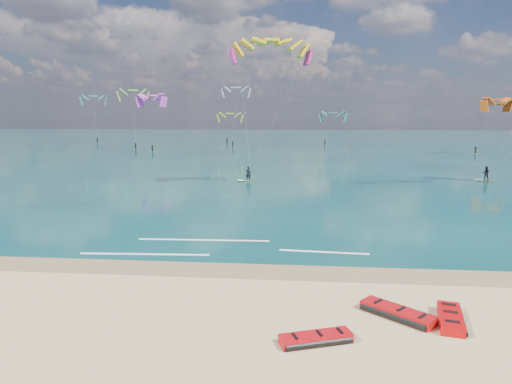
% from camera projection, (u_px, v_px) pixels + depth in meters
% --- Properties ---
extents(ground, '(320.00, 320.00, 0.00)m').
position_uv_depth(ground, '(264.00, 174.00, 58.96)').
color(ground, tan).
rests_on(ground, ground).
extents(wet_sand_strip, '(320.00, 2.40, 0.01)m').
position_uv_depth(wet_sand_strip, '(209.00, 269.00, 22.65)').
color(wet_sand_strip, brown).
rests_on(wet_sand_strip, ground).
extents(sea, '(320.00, 200.00, 0.04)m').
position_uv_depth(sea, '(282.00, 143.00, 121.77)').
color(sea, '#093436').
rests_on(sea, ground).
extents(packed_kite_left, '(2.85, 1.85, 0.37)m').
position_uv_depth(packed_kite_left, '(316.00, 343.00, 15.38)').
color(packed_kite_left, '#BC0A10').
rests_on(packed_kite_left, ground).
extents(packed_kite_mid, '(3.07, 2.87, 0.43)m').
position_uv_depth(packed_kite_mid, '(397.00, 317.00, 17.30)').
color(packed_kite_mid, '#B50C0E').
rests_on(packed_kite_mid, ground).
extents(packed_kite_right, '(1.75, 2.80, 0.44)m').
position_uv_depth(packed_kite_right, '(450.00, 323.00, 16.83)').
color(packed_kite_right, '#BB0809').
rests_on(packed_kite_right, ground).
extents(kitesurfer_main, '(9.81, 8.81, 16.07)m').
position_uv_depth(kitesurfer_main, '(259.00, 109.00, 47.48)').
color(kitesurfer_main, '#A1CD18').
rests_on(kitesurfer_main, sea).
extents(shoreline_foam, '(15.87, 3.68, 0.01)m').
position_uv_depth(shoreline_foam, '(212.00, 248.00, 26.17)').
color(shoreline_foam, white).
rests_on(shoreline_foam, ground).
extents(distant_kites, '(92.83, 29.40, 13.27)m').
position_uv_depth(distant_kites, '(223.00, 124.00, 99.04)').
color(distant_kites, '#9DC31E').
rests_on(distant_kites, ground).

